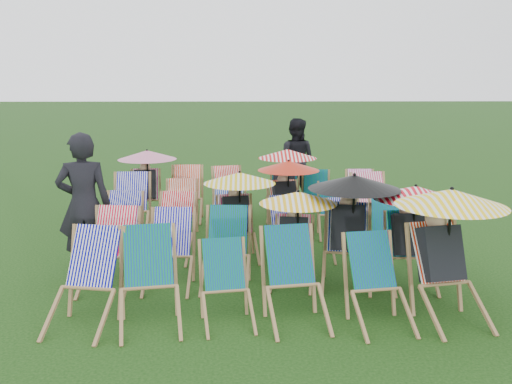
{
  "coord_description": "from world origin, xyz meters",
  "views": [
    {
      "loc": [
        -0.19,
        -7.94,
        2.62
      ],
      "look_at": [
        -0.03,
        0.42,
        0.9
      ],
      "focal_mm": 40.0,
      "sensor_mm": 36.0,
      "label": 1
    }
  ],
  "objects_px": {
    "deckchair_5": "(449,253)",
    "deckchair_0": "(84,281)",
    "person_left": "(84,205)",
    "person_rear": "(295,161)",
    "deckchair_29": "(362,196)"
  },
  "relations": [
    {
      "from": "deckchair_5",
      "to": "deckchair_0",
      "type": "bearing_deg",
      "value": 170.0
    },
    {
      "from": "person_left",
      "to": "person_rear",
      "type": "xyz_separation_m",
      "value": [
        3.15,
        4.38,
        -0.08
      ]
    },
    {
      "from": "deckchair_0",
      "to": "person_rear",
      "type": "height_order",
      "value": "person_rear"
    },
    {
      "from": "person_left",
      "to": "person_rear",
      "type": "height_order",
      "value": "person_left"
    },
    {
      "from": "person_rear",
      "to": "deckchair_29",
      "type": "bearing_deg",
      "value": 147.1
    },
    {
      "from": "deckchair_29",
      "to": "person_left",
      "type": "relative_size",
      "value": 0.46
    },
    {
      "from": "deckchair_0",
      "to": "deckchair_5",
      "type": "bearing_deg",
      "value": 11.76
    },
    {
      "from": "deckchair_0",
      "to": "person_left",
      "type": "bearing_deg",
      "value": 114.48
    },
    {
      "from": "person_rear",
      "to": "deckchair_5",
      "type": "bearing_deg",
      "value": 120.18
    },
    {
      "from": "person_left",
      "to": "deckchair_5",
      "type": "bearing_deg",
      "value": 151.68
    },
    {
      "from": "person_left",
      "to": "deckchair_29",
      "type": "bearing_deg",
      "value": -154.78
    },
    {
      "from": "deckchair_29",
      "to": "person_rear",
      "type": "relative_size",
      "value": 0.5
    },
    {
      "from": "deckchair_5",
      "to": "person_rear",
      "type": "xyz_separation_m",
      "value": [
        -1.15,
        5.87,
        0.13
      ]
    },
    {
      "from": "deckchair_5",
      "to": "person_left",
      "type": "relative_size",
      "value": 0.74
    },
    {
      "from": "deckchair_5",
      "to": "person_rear",
      "type": "bearing_deg",
      "value": 89.4
    }
  ]
}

